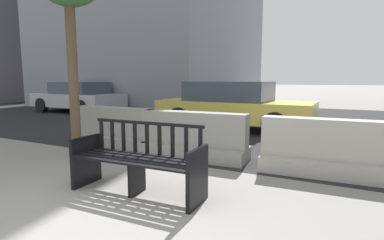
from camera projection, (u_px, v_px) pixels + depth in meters
The scene contains 8 objects.
ground_plane at pixel (32, 237), 2.69m from camera, with size 200.00×200.00×0.00m, color gray.
street_asphalt at pixel (264, 121), 10.38m from camera, with size 120.00×12.00×0.01m, color black.
street_bench at pixel (138, 162), 3.70m from camera, with size 1.71×0.59×0.88m.
jersey_barrier_centre at pixel (193, 139), 5.43m from camera, with size 2.03×0.77×0.84m.
jersey_barrier_left at pixel (116, 131), 6.36m from camera, with size 2.03×0.77×0.84m.
jersey_barrier_right at pixel (330, 153), 4.43m from camera, with size 2.03×0.78×0.84m.
car_taxi_near at pixel (233, 105), 8.66m from camera, with size 4.38×1.98×1.37m.
car_sedan_far at pixel (78, 97), 13.17m from camera, with size 4.29×2.10×1.33m.
Camera 1 is at (2.43, -1.60, 1.40)m, focal length 28.00 mm.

